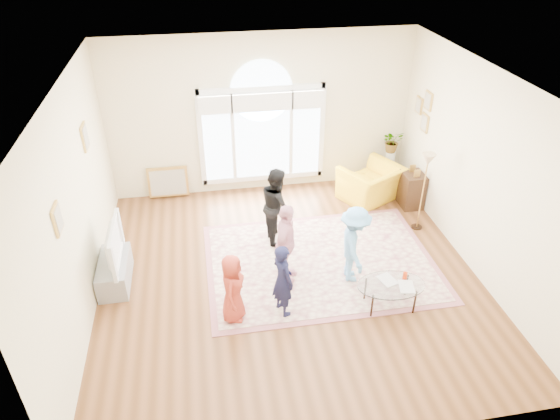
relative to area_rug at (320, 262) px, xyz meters
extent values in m
plane|color=#523016|center=(-0.58, -0.24, -0.01)|extent=(6.00, 6.00, 0.00)
plane|color=beige|center=(-0.58, 2.76, 1.59)|extent=(6.00, 0.00, 6.00)
plane|color=beige|center=(-0.58, -3.24, 1.59)|extent=(6.00, 0.00, 6.00)
plane|color=beige|center=(-3.58, -0.24, 1.59)|extent=(0.00, 6.00, 6.00)
plane|color=beige|center=(2.42, -0.24, 1.59)|extent=(0.00, 6.00, 6.00)
plane|color=white|center=(-0.58, -0.24, 3.19)|extent=(6.00, 6.00, 0.00)
cube|color=white|center=(-0.58, 2.72, 0.24)|extent=(2.50, 0.08, 0.10)
cube|color=white|center=(-0.58, 2.72, 2.14)|extent=(2.50, 0.08, 0.10)
cube|color=white|center=(-1.80, 2.72, 1.19)|extent=(0.10, 0.08, 2.00)
cube|color=white|center=(0.64, 2.72, 1.19)|extent=(0.10, 0.08, 2.00)
cube|color=#C6E2FF|center=(-1.47, 2.72, 1.19)|extent=(0.55, 0.02, 1.80)
cube|color=#C6E2FF|center=(0.32, 2.72, 1.19)|extent=(0.55, 0.02, 1.80)
cube|color=#C6E2FF|center=(-0.58, 2.72, 1.19)|extent=(1.10, 0.02, 1.80)
cylinder|color=#C6E2FF|center=(-0.58, 2.72, 2.09)|extent=(1.20, 0.02, 1.20)
cube|color=white|center=(-1.16, 2.71, 1.19)|extent=(0.07, 0.04, 1.80)
cube|color=white|center=(0.01, 2.71, 1.19)|extent=(0.07, 0.04, 1.80)
cube|color=white|center=(-1.47, 2.64, 1.91)|extent=(0.65, 0.12, 0.35)
cube|color=white|center=(-0.58, 2.64, 1.91)|extent=(1.20, 0.12, 0.35)
cube|color=white|center=(0.32, 2.64, 1.91)|extent=(0.65, 0.12, 0.35)
cube|color=tan|center=(-3.56, 1.06, 2.09)|extent=(0.03, 0.34, 0.40)
cube|color=#ADA38E|center=(-3.54, 1.06, 2.09)|extent=(0.01, 0.28, 0.34)
cube|color=tan|center=(-3.56, -1.14, 1.99)|extent=(0.03, 0.30, 0.36)
cube|color=#ADA38E|center=(-3.54, -1.14, 1.99)|extent=(0.01, 0.24, 0.30)
cube|color=tan|center=(2.40, 1.81, 2.04)|extent=(0.03, 0.28, 0.34)
cube|color=#ADA38E|center=(2.38, 1.81, 2.04)|extent=(0.01, 0.22, 0.28)
cube|color=tan|center=(2.40, 1.81, 1.61)|extent=(0.03, 0.28, 0.34)
cube|color=#ADA38E|center=(2.38, 1.81, 1.61)|extent=(0.01, 0.22, 0.28)
cube|color=tan|center=(2.40, 2.16, 1.83)|extent=(0.03, 0.26, 0.32)
cube|color=#ADA38E|center=(2.38, 2.16, 1.83)|extent=(0.01, 0.20, 0.26)
cube|color=beige|center=(0.00, 0.00, 0.00)|extent=(3.60, 2.60, 0.02)
cube|color=#9B5960|center=(0.00, 0.00, 0.00)|extent=(3.80, 2.80, 0.01)
cube|color=gray|center=(-3.33, 0.06, 0.20)|extent=(0.45, 1.00, 0.42)
imported|color=black|center=(-3.33, 0.06, 0.73)|extent=(0.14, 1.10, 0.63)
cube|color=#64AED4|center=(-3.24, 0.06, 0.73)|extent=(0.02, 0.90, 0.51)
ellipsoid|color=silver|center=(0.75, -1.21, 0.40)|extent=(1.04, 0.69, 0.02)
cylinder|color=black|center=(1.08, -1.04, 0.19)|extent=(0.03, 0.03, 0.40)
cylinder|color=black|center=(0.44, -1.01, 0.19)|extent=(0.03, 0.03, 0.40)
cylinder|color=black|center=(1.07, -1.40, 0.19)|extent=(0.03, 0.03, 0.40)
cylinder|color=black|center=(0.42, -1.37, 0.19)|extent=(0.03, 0.03, 0.40)
imported|color=#B2A58C|center=(0.62, -1.15, 0.42)|extent=(0.29, 0.34, 0.03)
imported|color=#B2A58C|center=(0.84, -1.28, 0.42)|extent=(0.27, 0.33, 0.02)
cylinder|color=red|center=(0.99, -1.13, 0.47)|extent=(0.07, 0.07, 0.12)
imported|color=yellow|center=(1.49, 1.88, 0.35)|extent=(1.42, 1.36, 0.71)
cube|color=black|center=(2.20, 1.51, 0.34)|extent=(0.40, 0.50, 0.70)
cylinder|color=black|center=(2.02, 0.72, 0.00)|extent=(0.20, 0.20, 0.02)
cylinder|color=#B38F44|center=(2.02, 0.72, 0.67)|extent=(0.02, 0.02, 1.35)
cone|color=#CCB284|center=(2.02, 0.72, 1.39)|extent=(0.32, 0.32, 0.22)
cylinder|color=white|center=(2.12, 2.54, 0.34)|extent=(0.20, 0.20, 0.70)
imported|color=#33722D|center=(2.12, 2.54, 0.92)|extent=(0.46, 0.41, 0.47)
cube|color=tan|center=(-2.53, 2.66, -0.01)|extent=(0.80, 0.14, 0.62)
imported|color=#AA3425|center=(-1.55, -1.05, 0.55)|extent=(0.48, 0.60, 1.08)
imported|color=#141636|center=(-0.83, -1.05, 0.60)|extent=(0.42, 0.50, 1.17)
imported|color=black|center=(-0.60, 0.81, 0.70)|extent=(0.55, 0.69, 1.39)
imported|color=#F2A7BE|center=(-0.66, -0.32, 0.69)|extent=(0.63, 0.86, 1.35)
imported|color=#65A9E3|center=(0.39, -0.48, 0.66)|extent=(0.57, 0.88, 1.29)
camera|label=1|loc=(-1.81, -6.45, 5.20)|focal=32.00mm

